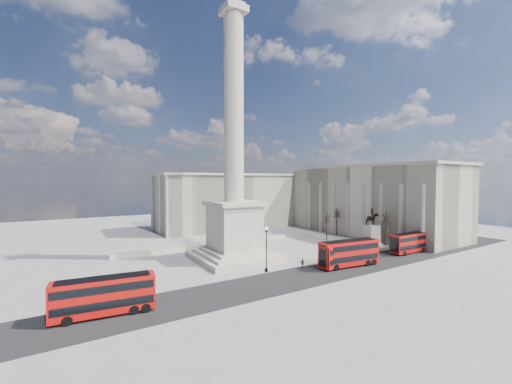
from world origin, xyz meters
The scene contains 18 objects.
ground centered at (0.00, 0.00, 0.00)m, with size 180.00×180.00×0.00m, color gray.
asphalt_road centered at (5.00, -10.00, 0.00)m, with size 120.00×9.00×0.01m, color #252525.
nelsons_column centered at (0.00, 5.00, 12.92)m, with size 14.00×14.00×49.85m.
balustrade_wall centered at (0.00, 16.00, 0.55)m, with size 40.00×0.60×1.10m, color #BEB19E.
building_east centered at (45.00, 10.00, 9.32)m, with size 19.00×46.00×18.60m.
building_northeast centered at (20.00, 40.00, 8.32)m, with size 51.00×17.00×16.60m.
red_bus_a centered at (-23.34, -9.21, 2.20)m, with size 10.57×3.54×4.20m.
red_bus_b centered at (14.30, -9.88, 2.36)m, with size 11.30×3.86×4.49m.
red_bus_c centered at (13.56, -9.03, 2.09)m, with size 10.01×3.34×3.98m.
red_bus_d centered at (32.54, -9.43, 2.10)m, with size 9.92×2.57×4.00m.
victorian_lamp centered at (0.58, -4.96, 4.30)m, with size 0.63×0.63×7.30m.
equestrian_statue centered at (31.92, -0.68, 2.96)m, with size 4.08×3.06×8.48m.
bare_tree_near centered at (33.90, -2.96, 6.37)m, with size 1.85×1.85×8.08m.
bare_tree_mid centered at (27.67, 9.08, 5.46)m, with size 1.83×1.83×6.93m.
bare_tree_far centered at (35.06, 12.87, 5.88)m, with size 1.83×1.83×7.46m.
pedestrian_walking centered at (22.82, -6.50, 0.78)m, with size 0.57×0.37×1.56m, color #262329.
pedestrian_standing centered at (34.41, -6.50, 0.88)m, with size 0.85×0.67×1.76m, color #262329.
pedestrian_crossing centered at (6.85, -6.50, 0.84)m, with size 0.98×0.41×1.68m, color #262329.
Camera 1 is at (-27.10, -46.40, 14.85)m, focal length 22.00 mm.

